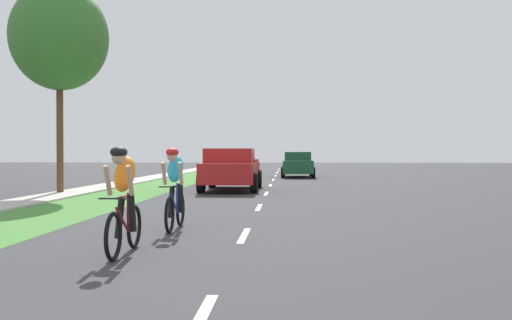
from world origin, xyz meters
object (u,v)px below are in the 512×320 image
object	(u,v)px
cyclist_trailing	(175,188)
pickup_red	(231,169)
street_tree_near	(59,38)
sedan_dark_green	(298,164)
cyclist_lead	(124,199)

from	to	relation	value
cyclist_trailing	pickup_red	xyz separation A→B (m)	(-0.05, 11.17, 0.02)
street_tree_near	sedan_dark_green	bearing A→B (deg)	57.57
street_tree_near	cyclist_lead	bearing A→B (deg)	-63.48
cyclist_trailing	sedan_dark_green	distance (m)	23.26
cyclist_trailing	sedan_dark_green	bearing A→B (deg)	83.16
pickup_red	cyclist_trailing	bearing A→B (deg)	-89.76
cyclist_trailing	pickup_red	size ratio (longest dim) A/B	0.34
cyclist_trailing	street_tree_near	bearing A→B (deg)	123.64
cyclist_lead	pickup_red	bearing A→B (deg)	89.29
cyclist_lead	pickup_red	xyz separation A→B (m)	(0.17, 13.78, 0.02)
cyclist_trailing	sedan_dark_green	size ratio (longest dim) A/B	0.40
cyclist_lead	pickup_red	distance (m)	13.78
sedan_dark_green	street_tree_near	bearing A→B (deg)	-122.43
pickup_red	street_tree_near	size ratio (longest dim) A/B	0.67
cyclist_trailing	pickup_red	bearing A→B (deg)	90.24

